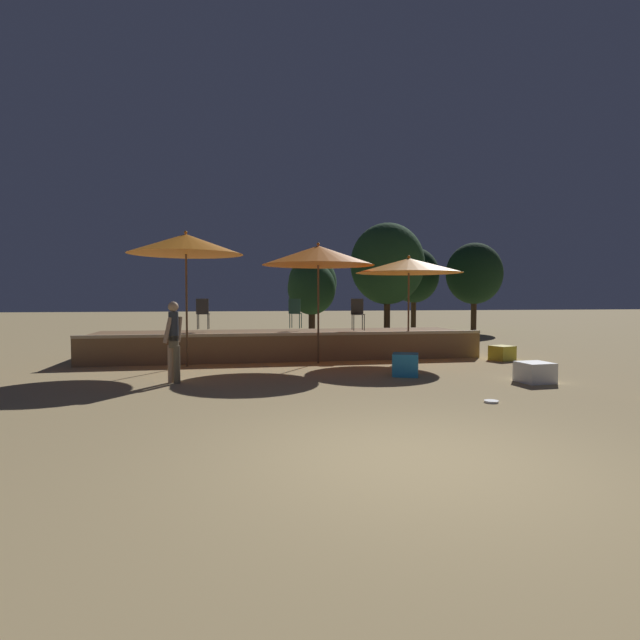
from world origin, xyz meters
TOP-DOWN VIEW (x-y plane):
  - ground_plane at (0.00, 0.00)m, footprint 120.00×120.00m
  - wooden_deck at (-0.26, 9.65)m, footprint 10.83×2.96m
  - patio_umbrella_0 at (3.06, 8.29)m, footprint 2.95×2.95m
  - patio_umbrella_1 at (-2.89, 7.82)m, footprint 2.79×2.79m
  - patio_umbrella_2 at (0.42, 7.84)m, footprint 2.91×2.91m
  - cube_seat_0 at (1.92, 5.44)m, footprint 0.72×0.72m
  - cube_seat_1 at (4.18, 4.14)m, footprint 0.64×0.64m
  - cube_seat_2 at (3.32, 8.59)m, footprint 0.67×0.67m
  - cube_seat_3 at (5.49, 7.57)m, footprint 0.66×0.66m
  - person_1 at (-2.96, 5.40)m, footprint 0.38×0.44m
  - bistro_chair_0 at (-2.61, 10.13)m, footprint 0.40×0.40m
  - bistro_chair_1 at (1.78, 8.99)m, footprint 0.40×0.40m
  - bistro_chair_2 at (0.12, 10.11)m, footprint 0.44×0.44m
  - frisbee_disc at (2.32, 2.53)m, footprint 0.23×0.23m
  - background_tree_0 at (1.83, 17.19)m, footprint 2.15×2.15m
  - background_tree_1 at (2.58, 21.32)m, footprint 2.56×2.56m
  - background_tree_2 at (5.16, 16.58)m, footprint 3.30×3.30m
  - background_tree_3 at (8.14, 21.01)m, footprint 2.73×2.73m
  - background_tree_4 at (10.29, 18.31)m, footprint 2.78×2.78m

SIDE VIEW (x-z plane):
  - ground_plane at x=0.00m, z-range 0.00..0.00m
  - frisbee_disc at x=2.32m, z-range 0.00..0.03m
  - cube_seat_3 at x=5.49m, z-range 0.00..0.40m
  - cube_seat_1 at x=4.18m, z-range 0.00..0.41m
  - cube_seat_2 at x=3.32m, z-range 0.00..0.43m
  - cube_seat_0 at x=1.92m, z-range 0.00..0.49m
  - wooden_deck at x=-0.26m, z-range -0.04..0.74m
  - person_1 at x=-2.96m, z-range 0.05..1.68m
  - bistro_chair_0 at x=-2.61m, z-range 0.88..1.78m
  - bistro_chair_1 at x=1.78m, z-range 0.88..1.78m
  - bistro_chair_2 at x=0.12m, z-range 0.88..1.78m
  - background_tree_0 at x=1.83m, z-range 0.46..3.78m
  - background_tree_1 at x=2.58m, z-range 0.55..4.48m
  - patio_umbrella_0 at x=3.06m, z-range 1.15..4.04m
  - patio_umbrella_2 at x=0.42m, z-range 1.23..4.36m
  - background_tree_4 at x=10.29m, z-range 0.69..5.15m
  - background_tree_3 at x=8.14m, z-range 0.71..5.16m
  - patio_umbrella_1 at x=-2.89m, z-range 1.34..4.70m
  - background_tree_2 at x=5.16m, z-range 0.70..5.75m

